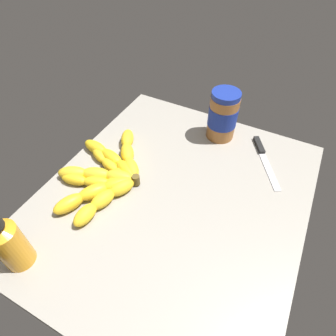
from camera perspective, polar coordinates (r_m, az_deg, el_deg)
name	(u,v)px	position (r cm, az deg, el deg)	size (l,w,h in cm)	color
ground_plane	(173,202)	(74.64, 0.99, -6.87)	(74.65, 64.44, 4.82)	gray
banana_bunch	(106,174)	(77.01, -12.38, -1.22)	(35.57, 22.84, 3.74)	yellow
peanut_butter_jar	(223,115)	(86.34, 11.05, 10.43)	(8.67, 8.67, 15.44)	#9E602D
honey_bottle	(9,244)	(65.62, -29.55, -13.18)	(6.05, 6.05, 15.16)	orange
butter_knife	(264,157)	(86.21, 18.89, 2.10)	(18.75, 12.37, 1.20)	silver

